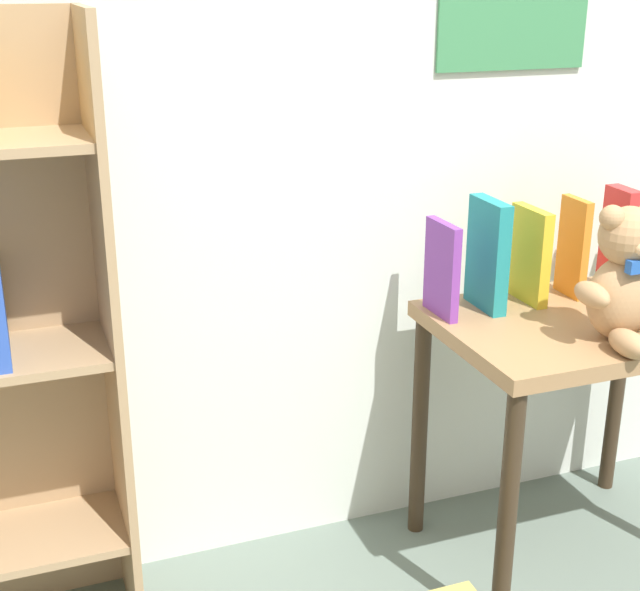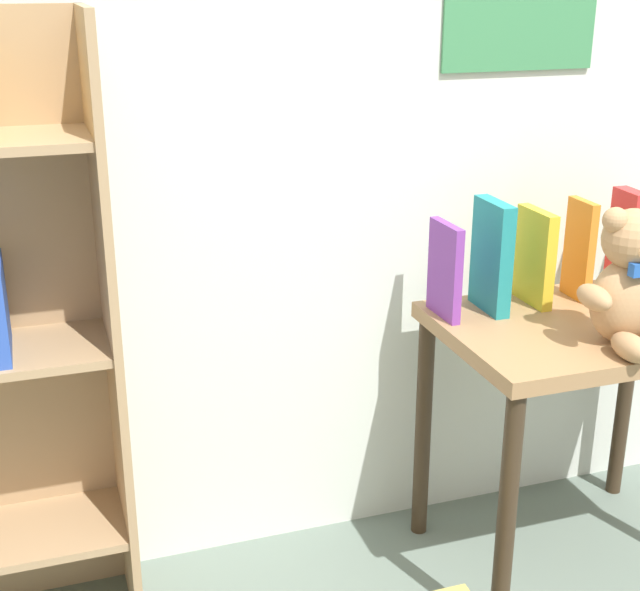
% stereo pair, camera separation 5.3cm
% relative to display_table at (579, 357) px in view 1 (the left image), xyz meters
% --- Properties ---
extents(wall_back, '(4.80, 0.07, 2.50)m').
position_rel_display_table_xyz_m(wall_back, '(-0.33, 0.33, 0.72)').
color(wall_back, silver).
rests_on(wall_back, ground_plane).
extents(display_table, '(0.65, 0.47, 0.62)m').
position_rel_display_table_xyz_m(display_table, '(0.00, 0.00, 0.00)').
color(display_table, '#9E754C').
rests_on(display_table, ground_plane).
extents(teddy_bear, '(0.23, 0.21, 0.30)m').
position_rel_display_table_xyz_m(teddy_bear, '(-0.00, -0.13, 0.23)').
color(teddy_bear, tan).
rests_on(teddy_bear, display_table).
extents(book_standing_purple, '(0.02, 0.13, 0.22)m').
position_rel_display_table_xyz_m(book_standing_purple, '(-0.30, 0.13, 0.21)').
color(book_standing_purple, purple).
rests_on(book_standing_purple, display_table).
extents(book_standing_teal, '(0.04, 0.14, 0.26)m').
position_rel_display_table_xyz_m(book_standing_teal, '(-0.18, 0.13, 0.23)').
color(book_standing_teal, teal).
rests_on(book_standing_teal, display_table).
extents(book_standing_yellow, '(0.03, 0.14, 0.23)m').
position_rel_display_table_xyz_m(book_standing_yellow, '(-0.06, 0.14, 0.21)').
color(book_standing_yellow, gold).
rests_on(book_standing_yellow, display_table).
extents(book_standing_orange, '(0.02, 0.10, 0.24)m').
position_rel_display_table_xyz_m(book_standing_orange, '(0.06, 0.14, 0.22)').
color(book_standing_orange, orange).
rests_on(book_standing_orange, display_table).
extents(book_standing_red, '(0.04, 0.10, 0.26)m').
position_rel_display_table_xyz_m(book_standing_red, '(0.18, 0.13, 0.23)').
color(book_standing_red, red).
rests_on(book_standing_red, display_table).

